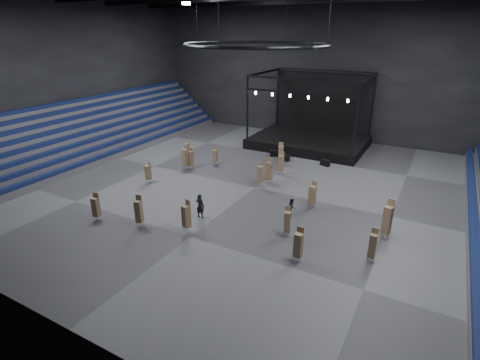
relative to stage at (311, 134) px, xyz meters
The scene contains 30 objects.
floor 16.30m from the stage, 90.00° to the right, with size 50.00×50.00×0.00m, color #4B4B4E.
wall_back 8.93m from the stage, 90.00° to the left, with size 50.00×0.20×18.00m, color black.
wall_front 37.99m from the stage, 90.00° to the right, with size 50.00×0.20×18.00m, color black.
wall_left 30.75m from the stage, 147.00° to the right, with size 0.20×42.00×18.00m, color black.
bleachers_left 28.10m from the stage, 144.71° to the right, with size 7.20×40.00×6.40m.
stage is the anchor object (origin of this frame).
truss_ring 19.93m from the stage, 90.00° to the right, with size 12.30×12.30×5.15m.
flight_case_left 7.02m from the stage, 108.84° to the right, with size 1.09×0.55×0.73m, color black.
flight_case_mid 7.46m from the stage, 94.54° to the right, with size 1.07×0.53×0.71m, color black.
flight_case_right 8.07m from the stage, 59.20° to the right, with size 1.04×0.52×0.69m, color black.
chair_stack_0 8.96m from the stage, 92.78° to the right, with size 0.71×0.71×2.55m.
chair_stack_1 17.75m from the stage, 119.60° to the right, with size 0.62×0.62×2.79m.
chair_stack_2 14.43m from the stage, 87.00° to the right, with size 0.55×0.55×1.78m.
chair_stack_3 22.50m from the stage, 115.55° to the right, with size 0.67×0.67×2.21m.
chair_stack_4 23.71m from the stage, 57.96° to the right, with size 0.67×0.67×3.13m.
chair_stack_5 24.04m from the stage, 75.13° to the right, with size 0.59×0.59×2.41m.
chair_stack_6 14.31m from the stage, 118.39° to the right, with size 0.49×0.49×2.03m.
chair_stack_7 16.26m from the stage, 134.86° to the right, with size 0.45×0.45×1.87m.
chair_stack_8 26.25m from the stage, 91.44° to the right, with size 0.65×0.65×2.61m.
chair_stack_9 27.11m from the stage, 72.76° to the right, with size 0.53×0.53×2.52m.
chair_stack_10 26.56m from the stage, 62.54° to the right, with size 0.44×0.44×2.44m.
chair_stack_11 29.35m from the stage, 105.89° to the right, with size 0.57×0.57×2.35m.
chair_stack_12 27.67m from the stage, 99.03° to the right, with size 0.59×0.59×2.61m.
chair_stack_13 18.99m from the stage, 70.69° to the right, with size 0.58×0.58×2.47m.
chair_stack_14 11.78m from the stage, 86.11° to the right, with size 0.49×0.49×2.48m.
chair_stack_15 15.64m from the stage, 89.05° to the right, with size 0.52×0.52×2.45m.
chair_stack_16 14.51m from the stage, 87.50° to the right, with size 0.56×0.56×2.62m.
chair_stack_17 17.20m from the stage, 119.26° to the right, with size 0.61×0.61×2.42m.
man_center 23.84m from the stage, 92.65° to the right, with size 0.75×0.49×2.06m, color black.
crew_member 20.56m from the stage, 75.23° to the right, with size 0.72×0.56×1.48m, color black.
Camera 1 is at (14.79, -29.73, 14.29)m, focal length 28.00 mm.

